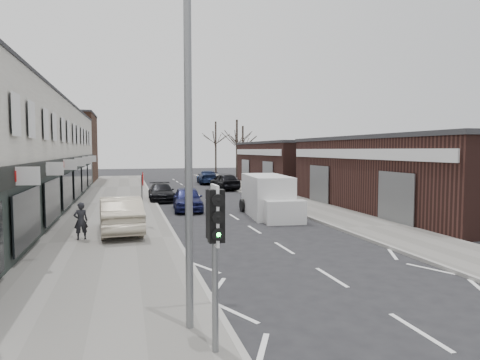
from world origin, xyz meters
TOP-DOWN VIEW (x-y plane):
  - ground at (0.00, 0.00)m, footprint 160.00×160.00m
  - pavement_left at (-6.75, 22.00)m, footprint 5.50×64.00m
  - pavement_right at (5.75, 22.00)m, footprint 3.50×64.00m
  - brick_block_far at (-13.50, 45.00)m, footprint 8.00×10.00m
  - right_unit_near at (12.50, 14.00)m, footprint 10.00×18.00m
  - right_unit_far at (12.50, 34.00)m, footprint 10.00×16.00m
  - tree_far_a at (9.00, 48.00)m, footprint 3.60×3.60m
  - tree_far_b at (11.50, 54.00)m, footprint 3.60×3.60m
  - tree_far_c at (8.50, 60.00)m, footprint 3.60×3.60m
  - traffic_light at (-4.40, -2.02)m, footprint 0.28×0.60m
  - street_lamp at (-4.53, -0.80)m, footprint 2.23×0.22m
  - warning_sign at (-5.16, 12.00)m, footprint 0.12×0.80m
  - white_van at (2.00, 13.89)m, footprint 2.65×6.25m
  - sedan_on_pavement at (-6.22, 10.33)m, footprint 2.09×5.11m
  - pedestrian at (-7.79, 9.16)m, footprint 0.64×0.50m
  - parked_car_left_a at (-2.20, 17.34)m, footprint 2.11×4.51m
  - parked_car_left_b at (-3.40, 22.92)m, footprint 1.93×4.57m
  - parked_car_right_a at (2.82, 17.31)m, footprint 1.58×3.93m
  - parked_car_right_b at (3.24, 30.50)m, footprint 2.37×4.92m
  - parked_car_right_c at (2.94, 38.04)m, footprint 2.54×5.35m

SIDE VIEW (x-z plane):
  - ground at x=0.00m, z-range 0.00..0.00m
  - tree_far_a at x=9.00m, z-range -4.00..4.00m
  - tree_far_b at x=11.50m, z-range -3.75..3.75m
  - tree_far_c at x=8.50m, z-range -4.25..4.25m
  - pavement_left at x=-6.75m, z-range 0.00..0.12m
  - pavement_right at x=5.75m, z-range 0.00..0.12m
  - parked_car_right_a at x=2.82m, z-range 0.00..1.27m
  - parked_car_left_b at x=-3.40m, z-range 0.00..1.32m
  - parked_car_left_a at x=-2.20m, z-range 0.00..1.49m
  - parked_car_right_c at x=2.94m, z-range 0.00..1.51m
  - parked_car_right_b at x=3.24m, z-range 0.00..1.62m
  - pedestrian at x=-7.79m, z-range 0.12..1.68m
  - sedan_on_pavement at x=-6.22m, z-range 0.12..1.77m
  - white_van at x=2.00m, z-range -0.06..2.30m
  - warning_sign at x=-5.16m, z-range 0.85..3.55m
  - right_unit_near at x=12.50m, z-range 0.00..4.50m
  - right_unit_far at x=12.50m, z-range 0.00..4.50m
  - traffic_light at x=-4.40m, z-range 0.86..3.96m
  - brick_block_far at x=-13.50m, z-range 0.00..8.00m
  - street_lamp at x=-4.53m, z-range 0.62..8.62m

